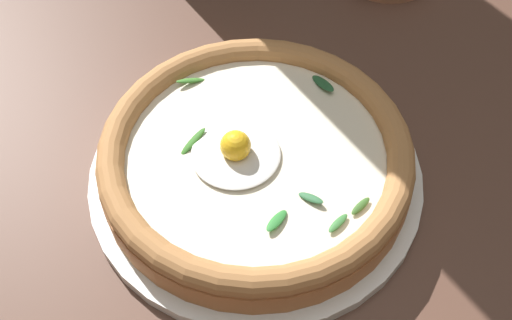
# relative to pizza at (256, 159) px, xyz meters

# --- Properties ---
(ground_plane) EXTENTS (2.40, 2.40, 0.03)m
(ground_plane) POSITION_rel_pizza_xyz_m (0.02, -0.00, -0.05)
(ground_plane) COLOR brown
(ground_plane) RESTS_ON ground
(pizza_plate) EXTENTS (0.30, 0.30, 0.01)m
(pizza_plate) POSITION_rel_pizza_xyz_m (-0.00, 0.00, -0.03)
(pizza_plate) COLOR white
(pizza_plate) RESTS_ON ground
(pizza) EXTENTS (0.27, 0.27, 0.06)m
(pizza) POSITION_rel_pizza_xyz_m (0.00, 0.00, 0.00)
(pizza) COLOR #BD7744
(pizza) RESTS_ON pizza_plate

